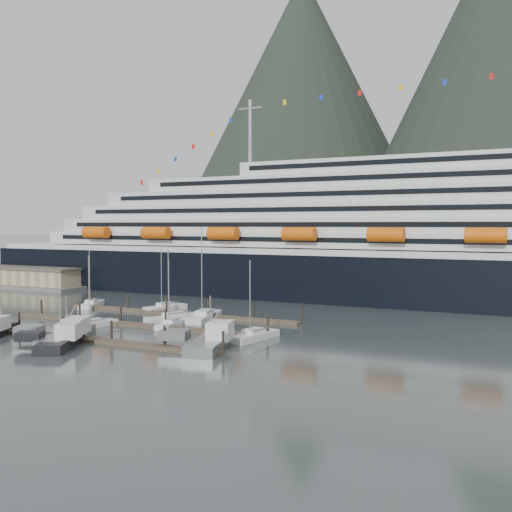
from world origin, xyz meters
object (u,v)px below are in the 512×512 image
(sailboat_c, at_px, (171,324))
(trawler_d, at_px, (209,342))
(sailboat_b, at_px, (94,325))
(sailboat_f, at_px, (165,308))
(trawler_c, at_px, (66,335))
(sailboat_e, at_px, (92,305))
(trawler_b, at_px, (59,341))
(sailboat_h, at_px, (254,337))
(sailboat_g, at_px, (204,317))
(cruise_ship, at_px, (418,245))
(warehouse, at_px, (25,277))
(sailboat_d, at_px, (174,318))

(sailboat_c, xyz_separation_m, trawler_d, (14.34, -11.89, 0.57))
(sailboat_b, bearing_deg, sailboat_f, 10.66)
(sailboat_c, height_order, trawler_c, sailboat_c)
(sailboat_e, xyz_separation_m, trawler_b, (23.68, -32.44, 0.49))
(sailboat_f, xyz_separation_m, trawler_b, (7.68, -35.05, 0.48))
(sailboat_f, bearing_deg, sailboat_c, -125.16)
(sailboat_f, height_order, trawler_b, sailboat_f)
(sailboat_h, bearing_deg, sailboat_g, 62.29)
(trawler_c, bearing_deg, trawler_d, -99.74)
(sailboat_c, bearing_deg, trawler_d, -140.32)
(cruise_ship, relative_size, trawler_b, 18.80)
(warehouse, relative_size, sailboat_c, 4.07)
(sailboat_c, bearing_deg, sailboat_b, 108.03)
(trawler_b, bearing_deg, sailboat_b, -0.98)
(cruise_ship, relative_size, sailboat_b, 17.61)
(sailboat_b, height_order, sailboat_d, sailboat_d)
(sailboat_d, distance_m, sailboat_h, 21.61)
(sailboat_f, height_order, trawler_c, sailboat_f)
(trawler_c, relative_size, trawler_d, 1.06)
(sailboat_f, height_order, sailboat_g, sailboat_g)
(sailboat_b, xyz_separation_m, sailboat_e, (-16.73, 18.07, 0.01))
(sailboat_b, distance_m, sailboat_f, 20.70)
(sailboat_g, bearing_deg, sailboat_h, -140.55)
(trawler_d, bearing_deg, sailboat_e, 43.85)
(trawler_c, bearing_deg, sailboat_d, -31.46)
(sailboat_h, height_order, trawler_b, sailboat_h)
(sailboat_d, xyz_separation_m, sailboat_g, (4.02, 3.27, 0.05))
(sailboat_d, relative_size, sailboat_e, 1.07)
(sailboat_e, distance_m, trawler_d, 48.32)
(sailboat_g, xyz_separation_m, trawler_c, (-7.30, -25.15, 0.46))
(sailboat_d, distance_m, trawler_b, 25.47)
(sailboat_d, distance_m, sailboat_f, 12.88)
(warehouse, relative_size, trawler_b, 4.12)
(sailboat_d, bearing_deg, trawler_d, -111.09)
(cruise_ship, bearing_deg, sailboat_f, -139.11)
(cruise_ship, xyz_separation_m, sailboat_e, (-56.35, -37.56, -11.64))
(trawler_b, distance_m, trawler_c, 4.29)
(sailboat_h, bearing_deg, warehouse, 75.54)
(sailboat_g, relative_size, trawler_d, 1.22)
(cruise_ship, bearing_deg, sailboat_b, -125.46)
(sailboat_e, bearing_deg, warehouse, 36.95)
(cruise_ship, distance_m, trawler_c, 75.93)
(sailboat_c, xyz_separation_m, sailboat_d, (-3.01, 5.15, 0.01))
(sailboat_d, bearing_deg, sailboat_b, 168.12)
(sailboat_f, bearing_deg, sailboat_d, -121.56)
(sailboat_d, height_order, sailboat_f, sailboat_d)
(cruise_ship, bearing_deg, sailboat_c, -120.07)
(sailboat_d, xyz_separation_m, trawler_b, (-0.89, -25.45, 0.49))
(sailboat_f, distance_m, sailboat_g, 14.10)
(sailboat_c, relative_size, sailboat_h, 0.95)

